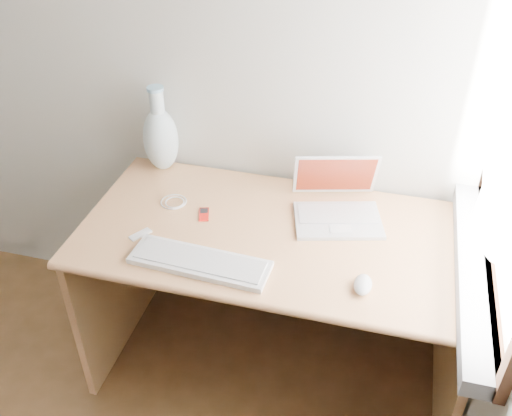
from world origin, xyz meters
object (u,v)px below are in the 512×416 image
(external_keyboard, at_px, (200,262))
(vase, at_px, (161,137))
(laptop, at_px, (340,205))
(desk, at_px, (280,262))

(external_keyboard, distance_m, vase, 0.65)
(laptop, xyz_separation_m, external_keyboard, (-0.41, -0.39, -0.04))
(desk, height_order, laptop, laptop)
(desk, relative_size, external_keyboard, 2.94)
(external_keyboard, height_order, vase, vase)
(desk, xyz_separation_m, laptop, (0.20, 0.07, 0.26))
(desk, bearing_deg, laptop, 19.73)
(desk, xyz_separation_m, external_keyboard, (-0.21, -0.32, 0.23))
(external_keyboard, relative_size, vase, 1.32)
(vase, bearing_deg, desk, -21.26)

